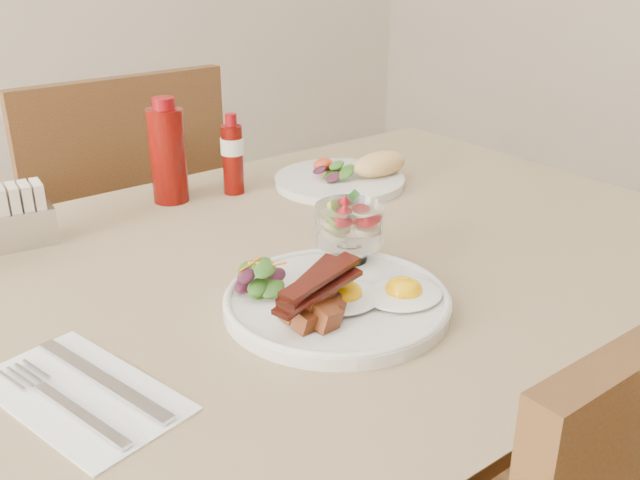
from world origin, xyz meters
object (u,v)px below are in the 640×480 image
at_px(chair_far, 118,254).
at_px(main_plate, 337,302).
at_px(hot_sauce_bottle, 233,155).
at_px(second_plate, 349,176).
at_px(ketchup_bottle, 168,154).
at_px(sugar_caddy, 17,219).
at_px(fruit_cup, 349,225).
at_px(table, 291,319).

xyz_separation_m(chair_far, main_plate, (-0.03, -0.80, 0.24)).
distance_m(main_plate, hot_sauce_bottle, 0.46).
bearing_deg(hot_sauce_bottle, second_plate, -24.66).
xyz_separation_m(chair_far, second_plate, (0.28, -0.45, 0.24)).
distance_m(main_plate, ketchup_bottle, 0.48).
xyz_separation_m(second_plate, sugar_caddy, (-0.56, 0.08, 0.02)).
relative_size(second_plate, hot_sauce_bottle, 1.72).
relative_size(hot_sauce_bottle, sugar_caddy, 1.32).
bearing_deg(ketchup_bottle, sugar_caddy, -172.48).
height_order(main_plate, fruit_cup, fruit_cup).
distance_m(second_plate, hot_sauce_bottle, 0.22).
height_order(fruit_cup, sugar_caddy, fruit_cup).
bearing_deg(fruit_cup, main_plate, -137.20).
distance_m(table, sugar_caddy, 0.43).
height_order(chair_far, sugar_caddy, chair_far).
bearing_deg(fruit_cup, sugar_caddy, 132.28).
relative_size(fruit_cup, ketchup_bottle, 0.52).
distance_m(second_plate, sugar_caddy, 0.57).
xyz_separation_m(table, sugar_caddy, (-0.28, 0.30, 0.13)).
bearing_deg(chair_far, main_plate, -92.05).
relative_size(chair_far, sugar_caddy, 8.63).
bearing_deg(hot_sauce_bottle, chair_far, 104.25).
bearing_deg(table, fruit_cup, -51.59).
xyz_separation_m(main_plate, sugar_caddy, (-0.25, 0.44, 0.03)).
distance_m(main_plate, second_plate, 0.47).
relative_size(chair_far, ketchup_bottle, 5.20).
bearing_deg(second_plate, chair_far, 122.24).
relative_size(main_plate, fruit_cup, 3.00).
distance_m(fruit_cup, ketchup_bottle, 0.40).
relative_size(table, sugar_caddy, 12.34).
relative_size(main_plate, ketchup_bottle, 1.56).
height_order(fruit_cup, second_plate, fruit_cup).
relative_size(table, main_plate, 4.75).
height_order(main_plate, ketchup_bottle, ketchup_bottle).
bearing_deg(second_plate, hot_sauce_bottle, 155.34).
height_order(chair_far, second_plate, chair_far).
xyz_separation_m(hot_sauce_bottle, sugar_caddy, (-0.37, -0.00, -0.03)).
distance_m(table, chair_far, 0.68).
bearing_deg(hot_sauce_bottle, table, -106.95).
bearing_deg(main_plate, chair_far, 87.95).
xyz_separation_m(table, second_plate, (0.28, 0.21, 0.10)).
height_order(main_plate, sugar_caddy, sugar_caddy).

